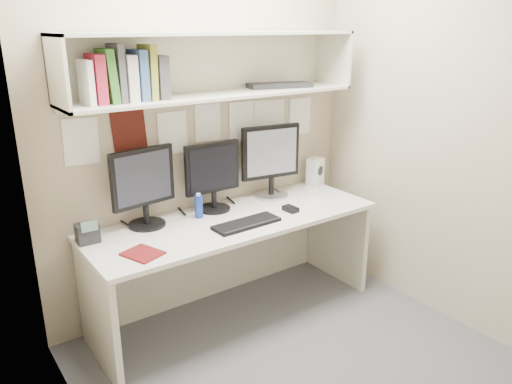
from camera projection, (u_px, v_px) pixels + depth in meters
floor at (293, 359)px, 3.08m from camera, size 2.40×2.00×0.01m
wall_back at (205, 126)px, 3.44m from camera, size 2.40×0.02×2.60m
wall_front at (469, 208)px, 1.89m from camera, size 2.40×0.02×2.60m
wall_left at (70, 198)px, 2.00m from camera, size 0.02×2.00×2.60m
wall_right at (436, 129)px, 3.33m from camera, size 0.02×2.00×2.60m
desk at (235, 266)px, 3.46m from camera, size 2.00×0.70×0.73m
overhead_hutch at (214, 64)px, 3.19m from camera, size 2.00×0.38×0.40m
pinned_papers at (206, 133)px, 3.45m from camera, size 1.92×0.01×0.48m
monitor_left at (144, 185)px, 3.14m from camera, size 0.44×0.24×0.51m
monitor_center at (213, 174)px, 3.42m from camera, size 0.41×0.23×0.48m
monitor_right at (271, 159)px, 3.69m from camera, size 0.46×0.25×0.54m
keyboard at (246, 224)px, 3.22m from camera, size 0.46×0.17×0.02m
mouse at (290, 209)px, 3.46m from camera, size 0.07×0.11×0.03m
speaker at (315, 172)px, 4.00m from camera, size 0.14×0.15×0.22m
blue_bottle at (199, 206)px, 3.33m from camera, size 0.05×0.05×0.17m
maroon_notebook at (143, 254)px, 2.81m from camera, size 0.23×0.26×0.01m
desk_phone at (87, 233)px, 2.95m from camera, size 0.13×0.12×0.15m
book_stack at (125, 76)px, 2.84m from camera, size 0.48×0.20×0.32m
hutch_tray at (279, 85)px, 3.51m from camera, size 0.48×0.29×0.03m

